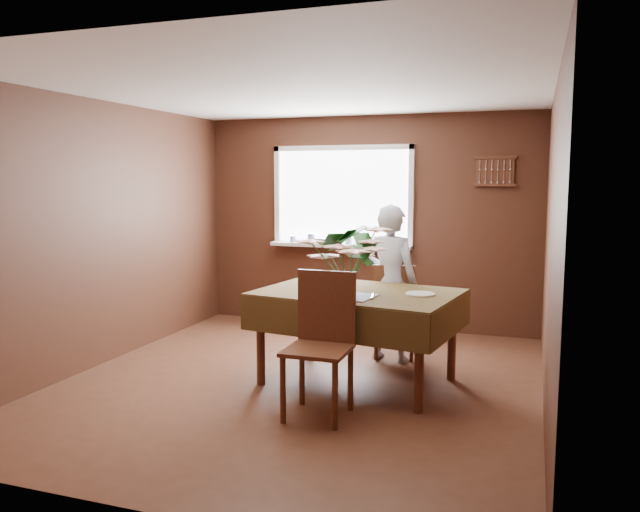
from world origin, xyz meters
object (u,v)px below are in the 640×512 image
(chair_far, at_px, (395,307))
(seated_woman, at_px, (390,283))
(flower_bouquet, at_px, (348,254))
(chair_near, at_px, (322,338))
(dining_table, at_px, (358,302))

(chair_far, relative_size, seated_woman, 0.62)
(seated_woman, bearing_deg, flower_bouquet, 95.07)
(chair_far, xyz_separation_m, seated_woman, (-0.03, -0.07, 0.25))
(chair_near, bearing_deg, dining_table, 85.10)
(dining_table, bearing_deg, chair_near, -85.98)
(chair_near, relative_size, seated_woman, 0.70)
(dining_table, relative_size, chair_far, 1.92)
(dining_table, height_order, chair_far, chair_far)
(dining_table, xyz_separation_m, chair_far, (0.15, 0.82, -0.19))
(dining_table, bearing_deg, flower_bouquet, -83.42)
(chair_far, relative_size, chair_near, 0.88)
(chair_far, bearing_deg, seated_woman, 54.69)
(chair_near, distance_m, seated_woman, 1.55)
(chair_far, bearing_deg, chair_near, 74.28)
(chair_far, height_order, chair_near, chair_near)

